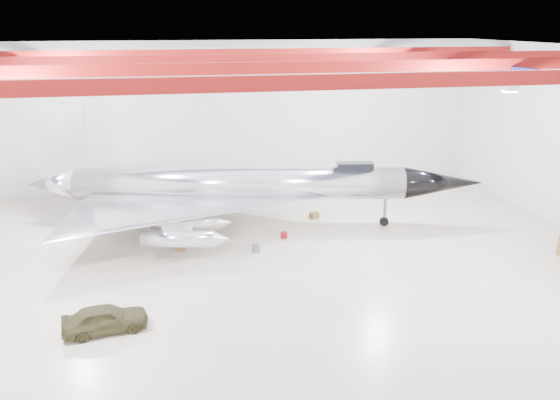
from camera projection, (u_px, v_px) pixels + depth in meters
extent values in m
plane|color=#BEB097|center=(249.00, 265.00, 28.85)|extent=(40.00, 40.00, 0.00)
plane|color=silver|center=(218.00, 116.00, 41.11)|extent=(40.00, 0.00, 40.00)
plane|color=#0A0F38|center=(245.00, 50.00, 25.43)|extent=(40.00, 40.00, 0.00)
cube|color=maroon|center=(285.00, 83.00, 17.24)|extent=(39.50, 0.25, 0.50)
cube|color=maroon|center=(255.00, 68.00, 22.83)|extent=(39.50, 0.25, 0.50)
cube|color=maroon|center=(237.00, 59.00, 28.41)|extent=(39.50, 0.25, 0.50)
cube|color=maroon|center=(225.00, 53.00, 34.00)|extent=(39.50, 0.25, 0.50)
cube|color=#0B1543|center=(477.00, 66.00, 28.01)|extent=(0.25, 29.50, 0.40)
cube|color=silver|center=(510.00, 88.00, 22.16)|extent=(0.55, 0.55, 0.25)
cube|color=silver|center=(47.00, 71.00, 29.51)|extent=(0.55, 0.55, 0.25)
cube|color=silver|center=(393.00, 66.00, 33.34)|extent=(0.55, 0.55, 0.25)
cylinder|color=silver|center=(240.00, 184.00, 33.44)|extent=(20.04, 5.72, 2.00)
cone|color=black|center=(443.00, 183.00, 33.61)|extent=(5.29, 2.91, 2.00)
cone|color=silver|center=(52.00, 184.00, 33.28)|extent=(3.33, 2.53, 2.00)
cube|color=silver|center=(63.00, 143.00, 32.49)|extent=(2.78, 0.64, 4.51)
cube|color=black|center=(355.00, 167.00, 33.21)|extent=(2.31, 1.20, 0.50)
cylinder|color=silver|center=(178.00, 239.00, 28.60)|extent=(3.91, 1.60, 0.90)
cylinder|color=silver|center=(185.00, 222.00, 30.98)|extent=(3.91, 1.60, 0.90)
cylinder|color=silver|center=(199.00, 191.00, 36.69)|extent=(3.91, 1.60, 0.90)
cylinder|color=silver|center=(203.00, 181.00, 39.07)|extent=(3.91, 1.60, 0.90)
cylinder|color=#59595B|center=(385.00, 212.00, 34.15)|extent=(0.18, 0.18, 1.80)
cylinder|color=black|center=(384.00, 222.00, 34.34)|extent=(0.59, 0.32, 0.56)
cylinder|color=#59595B|center=(169.00, 228.00, 31.59)|extent=(0.18, 0.18, 1.80)
cylinder|color=black|center=(170.00, 238.00, 31.79)|extent=(0.59, 0.32, 0.56)
cylinder|color=#59595B|center=(183.00, 201.00, 36.35)|extent=(0.18, 0.18, 1.80)
cylinder|color=black|center=(183.00, 210.00, 36.55)|extent=(0.59, 0.32, 0.56)
imported|color=#3B381D|center=(105.00, 319.00, 22.50)|extent=(3.59, 1.85, 1.17)
cube|color=olive|center=(181.00, 247.00, 30.62)|extent=(0.64, 0.57, 0.38)
cube|color=maroon|center=(182.00, 214.00, 35.94)|extent=(0.59, 0.53, 0.34)
cylinder|color=#59595B|center=(256.00, 248.00, 30.47)|extent=(0.54, 0.54, 0.40)
cube|color=olive|center=(314.00, 215.00, 35.72)|extent=(0.67, 0.61, 0.38)
cube|color=#59595B|center=(144.00, 234.00, 32.72)|extent=(0.45, 0.38, 0.29)
cylinder|color=maroon|center=(284.00, 235.00, 32.42)|extent=(0.45, 0.45, 0.36)
cube|color=olive|center=(214.00, 228.00, 33.46)|extent=(0.65, 0.60, 0.37)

